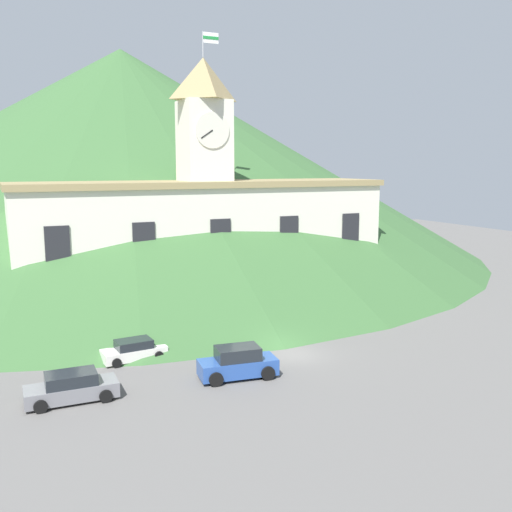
{
  "coord_description": "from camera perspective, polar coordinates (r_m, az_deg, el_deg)",
  "views": [
    {
      "loc": [
        -19.54,
        -35.42,
        13.81
      ],
      "look_at": [
        0.0,
        6.51,
        6.41
      ],
      "focal_mm": 40.0,
      "sensor_mm": 36.0,
      "label": 1
    }
  ],
  "objects": [
    {
      "name": "street_lamp_left",
      "position": [
        50.9,
        -9.68,
        -2.42
      ],
      "size": [
        1.26,
        0.36,
        5.21
      ],
      "color": "black",
      "rests_on": "ground"
    },
    {
      "name": "hillside_backdrop",
      "position": [
        93.34,
        -13.1,
        10.01
      ],
      "size": [
        109.18,
        109.18,
        31.39
      ],
      "primitive_type": "cone",
      "color": "#386033",
      "rests_on": "ground"
    },
    {
      "name": "civic_building",
      "position": [
        57.85,
        -5.06,
        2.24
      ],
      "size": [
        37.29,
        8.78,
        26.48
      ],
      "color": "silver",
      "rests_on": "ground"
    },
    {
      "name": "car_gray_pickup",
      "position": [
        36.18,
        -17.97,
        -12.43
      ],
      "size": [
        5.33,
        2.43,
        1.75
      ],
      "rotation": [
        0.0,
        0.0,
        3.12
      ],
      "color": "slate",
      "rests_on": "ground"
    },
    {
      "name": "car_green_wagon",
      "position": [
        46.8,
        -2.35,
        -7.17
      ],
      "size": [
        4.61,
        2.14,
        1.55
      ],
      "rotation": [
        0.0,
        0.0,
        -0.0
      ],
      "color": "#2D663D",
      "rests_on": "ground"
    },
    {
      "name": "ground_plane",
      "position": [
        42.75,
        3.74,
        -9.78
      ],
      "size": [
        160.0,
        160.0,
        0.0
      ],
      "primitive_type": "plane",
      "color": "#605E5B"
    },
    {
      "name": "street_lamp_far_right",
      "position": [
        56.07,
        4.14,
        -1.15
      ],
      "size": [
        1.26,
        0.36,
        5.37
      ],
      "color": "black",
      "rests_on": "ground"
    },
    {
      "name": "car_white_taxi",
      "position": [
        42.19,
        -12.11,
        -9.23
      ],
      "size": [
        4.63,
        2.42,
        1.5
      ],
      "rotation": [
        0.0,
        0.0,
        3.22
      ],
      "color": "white",
      "rests_on": "ground"
    },
    {
      "name": "pedestrian",
      "position": [
        48.63,
        -7.96,
        -6.27
      ],
      "size": [
        0.4,
        0.45,
        1.84
      ],
      "rotation": [
        0.0,
        0.0,
        0.02
      ],
      "color": "olive",
      "rests_on": "ground"
    },
    {
      "name": "car_blue_van",
      "position": [
        37.97,
        -1.84,
        -10.69
      ],
      "size": [
        5.3,
        2.86,
        2.1
      ],
      "rotation": [
        0.0,
        0.0,
        -0.12
      ],
      "color": "#284C99",
      "rests_on": "ground"
    },
    {
      "name": "banner_fence",
      "position": [
        52.77,
        -2.51,
        -4.71
      ],
      "size": [
        31.32,
        0.12,
        2.46
      ],
      "color": "#1E8438",
      "rests_on": "ground"
    }
  ]
}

